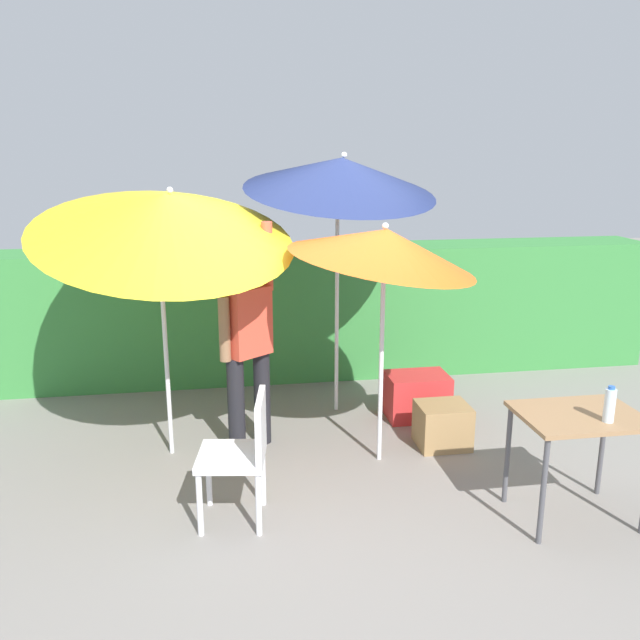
{
  "coord_description": "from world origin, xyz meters",
  "views": [
    {
      "loc": [
        -0.81,
        -4.8,
        2.46
      ],
      "look_at": [
        0.0,
        0.3,
        1.1
      ],
      "focal_mm": 37.06,
      "sensor_mm": 36.0,
      "label": 1
    }
  ],
  "objects_px": {
    "umbrella_rainbow": "(384,246)",
    "bottle_water": "(610,405)",
    "cooler_box": "(417,396)",
    "umbrella_yellow": "(341,175)",
    "umbrella_orange": "(164,216)",
    "chair_plastic": "(242,450)",
    "crate_cardboard": "(443,425)",
    "folding_table": "(579,427)",
    "person_vendor": "(248,341)"
  },
  "relations": [
    {
      "from": "folding_table",
      "to": "bottle_water",
      "type": "distance_m",
      "value": 0.28
    },
    {
      "from": "umbrella_yellow",
      "to": "cooler_box",
      "type": "bearing_deg",
      "value": -23.95
    },
    {
      "from": "umbrella_yellow",
      "to": "cooler_box",
      "type": "xyz_separation_m",
      "value": [
        0.68,
        -0.3,
        -2.01
      ]
    },
    {
      "from": "chair_plastic",
      "to": "cooler_box",
      "type": "relative_size",
      "value": 1.58
    },
    {
      "from": "cooler_box",
      "to": "person_vendor",
      "type": "bearing_deg",
      "value": -165.82
    },
    {
      "from": "chair_plastic",
      "to": "crate_cardboard",
      "type": "height_order",
      "value": "chair_plastic"
    },
    {
      "from": "umbrella_rainbow",
      "to": "crate_cardboard",
      "type": "distance_m",
      "value": 1.66
    },
    {
      "from": "umbrella_rainbow",
      "to": "person_vendor",
      "type": "xyz_separation_m",
      "value": [
        -1.03,
        0.37,
        -0.8
      ]
    },
    {
      "from": "crate_cardboard",
      "to": "person_vendor",
      "type": "bearing_deg",
      "value": 171.85
    },
    {
      "from": "person_vendor",
      "to": "cooler_box",
      "type": "bearing_deg",
      "value": 14.18
    },
    {
      "from": "umbrella_yellow",
      "to": "person_vendor",
      "type": "xyz_separation_m",
      "value": [
        -0.89,
        -0.7,
        -1.28
      ]
    },
    {
      "from": "umbrella_orange",
      "to": "chair_plastic",
      "type": "height_order",
      "value": "umbrella_orange"
    },
    {
      "from": "cooler_box",
      "to": "folding_table",
      "type": "height_order",
      "value": "folding_table"
    },
    {
      "from": "cooler_box",
      "to": "bottle_water",
      "type": "xyz_separation_m",
      "value": [
        0.63,
        -1.99,
        0.66
      ]
    },
    {
      "from": "umbrella_orange",
      "to": "chair_plastic",
      "type": "xyz_separation_m",
      "value": [
        0.49,
        -1.12,
        -1.44
      ]
    },
    {
      "from": "person_vendor",
      "to": "umbrella_orange",
      "type": "bearing_deg",
      "value": 179.53
    },
    {
      "from": "umbrella_yellow",
      "to": "chair_plastic",
      "type": "bearing_deg",
      "value": -118.81
    },
    {
      "from": "umbrella_rainbow",
      "to": "bottle_water",
      "type": "bearing_deg",
      "value": -45.99
    },
    {
      "from": "umbrella_orange",
      "to": "person_vendor",
      "type": "xyz_separation_m",
      "value": [
        0.6,
        -0.0,
        -1.02
      ]
    },
    {
      "from": "umbrella_orange",
      "to": "bottle_water",
      "type": "bearing_deg",
      "value": -29.62
    },
    {
      "from": "umbrella_rainbow",
      "to": "person_vendor",
      "type": "height_order",
      "value": "umbrella_rainbow"
    },
    {
      "from": "crate_cardboard",
      "to": "cooler_box",
      "type": "bearing_deg",
      "value": 92.89
    },
    {
      "from": "umbrella_yellow",
      "to": "crate_cardboard",
      "type": "xyz_separation_m",
      "value": [
        0.71,
        -0.93,
        -2.03
      ]
    },
    {
      "from": "umbrella_yellow",
      "to": "crate_cardboard",
      "type": "height_order",
      "value": "umbrella_yellow"
    },
    {
      "from": "chair_plastic",
      "to": "folding_table",
      "type": "distance_m",
      "value": 2.24
    },
    {
      "from": "folding_table",
      "to": "umbrella_rainbow",
      "type": "bearing_deg",
      "value": 135.21
    },
    {
      "from": "crate_cardboard",
      "to": "folding_table",
      "type": "relative_size",
      "value": 0.53
    },
    {
      "from": "umbrella_yellow",
      "to": "bottle_water",
      "type": "height_order",
      "value": "umbrella_yellow"
    },
    {
      "from": "umbrella_orange",
      "to": "folding_table",
      "type": "xyz_separation_m",
      "value": [
        2.7,
        -1.44,
        -1.29
      ]
    },
    {
      "from": "bottle_water",
      "to": "umbrella_yellow",
      "type": "bearing_deg",
      "value": 119.77
    },
    {
      "from": "person_vendor",
      "to": "crate_cardboard",
      "type": "xyz_separation_m",
      "value": [
        1.61,
        -0.23,
        -0.75
      ]
    },
    {
      "from": "folding_table",
      "to": "bottle_water",
      "type": "xyz_separation_m",
      "value": [
        0.1,
        -0.15,
        0.21
      ]
    },
    {
      "from": "umbrella_orange",
      "to": "chair_plastic",
      "type": "relative_size",
      "value": 2.81
    },
    {
      "from": "chair_plastic",
      "to": "crate_cardboard",
      "type": "bearing_deg",
      "value": 27.42
    },
    {
      "from": "umbrella_yellow",
      "to": "umbrella_orange",
      "type": "bearing_deg",
      "value": -155.05
    },
    {
      "from": "bottle_water",
      "to": "umbrella_orange",
      "type": "bearing_deg",
      "value": 150.38
    },
    {
      "from": "bottle_water",
      "to": "umbrella_rainbow",
      "type": "bearing_deg",
      "value": 134.01
    },
    {
      "from": "umbrella_rainbow",
      "to": "bottle_water",
      "type": "distance_m",
      "value": 1.9
    },
    {
      "from": "umbrella_rainbow",
      "to": "umbrella_yellow",
      "type": "height_order",
      "value": "umbrella_yellow"
    },
    {
      "from": "umbrella_rainbow",
      "to": "folding_table",
      "type": "height_order",
      "value": "umbrella_rainbow"
    },
    {
      "from": "cooler_box",
      "to": "bottle_water",
      "type": "height_order",
      "value": "bottle_water"
    },
    {
      "from": "umbrella_orange",
      "to": "person_vendor",
      "type": "relative_size",
      "value": 1.33
    },
    {
      "from": "chair_plastic",
      "to": "cooler_box",
      "type": "xyz_separation_m",
      "value": [
        1.68,
        1.52,
        -0.3
      ]
    },
    {
      "from": "person_vendor",
      "to": "bottle_water",
      "type": "xyz_separation_m",
      "value": [
        2.2,
        -1.59,
        -0.06
      ]
    },
    {
      "from": "umbrella_orange",
      "to": "umbrella_rainbow",
      "type": "bearing_deg",
      "value": -13.02
    },
    {
      "from": "chair_plastic",
      "to": "bottle_water",
      "type": "xyz_separation_m",
      "value": [
        2.31,
        -0.47,
        0.36
      ]
    },
    {
      "from": "person_vendor",
      "to": "umbrella_yellow",
      "type": "bearing_deg",
      "value": 38.11
    },
    {
      "from": "umbrella_orange",
      "to": "umbrella_yellow",
      "type": "height_order",
      "value": "umbrella_yellow"
    },
    {
      "from": "umbrella_yellow",
      "to": "folding_table",
      "type": "xyz_separation_m",
      "value": [
        1.21,
        -2.14,
        -1.55
      ]
    },
    {
      "from": "umbrella_orange",
      "to": "folding_table",
      "type": "relative_size",
      "value": 3.12
    }
  ]
}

